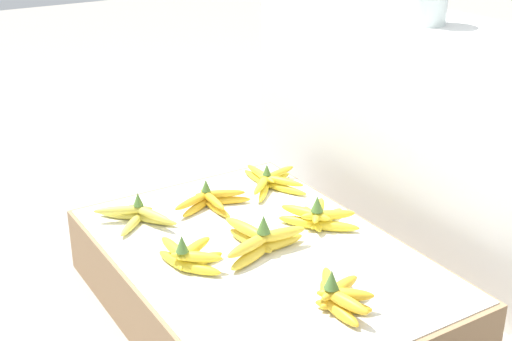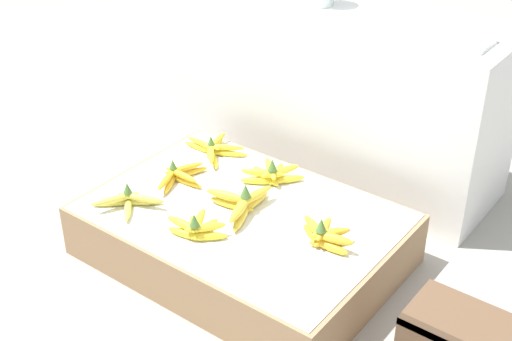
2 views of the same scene
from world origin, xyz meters
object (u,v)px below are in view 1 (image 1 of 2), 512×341
object	(u,v)px
banana_bunch_front_midleft	(189,256)
banana_bunch_middle_midright	(339,296)
banana_bunch_back_left	(270,181)
banana_bunch_middle_left	(211,200)
banana_bunch_middle_midleft	(259,240)
banana_bunch_back_midleft	(318,217)
banana_bunch_front_left	(136,215)

from	to	relation	value
banana_bunch_front_midleft	banana_bunch_middle_midright	size ratio (longest dim) A/B	0.95
banana_bunch_front_midleft	banana_bunch_back_left	bearing A→B (deg)	124.24
banana_bunch_middle_left	banana_bunch_back_left	bearing A→B (deg)	97.60
banana_bunch_middle_midleft	banana_bunch_back_left	size ratio (longest dim) A/B	0.98
banana_bunch_middle_midright	banana_bunch_back_left	bearing A→B (deg)	160.77
banana_bunch_middle_left	banana_bunch_front_midleft	bearing A→B (deg)	-37.89
banana_bunch_front_midleft	banana_bunch_back_midleft	bearing A→B (deg)	90.61
banana_bunch_middle_midleft	banana_bunch_front_midleft	bearing A→B (deg)	-99.20
banana_bunch_middle_left	banana_bunch_back_midleft	world-z (taller)	banana_bunch_back_midleft
banana_bunch_front_midleft	banana_bunch_back_midleft	world-z (taller)	banana_bunch_back_midleft
banana_bunch_middle_midleft	banana_bunch_back_midleft	distance (m)	0.22
banana_bunch_front_left	banana_bunch_back_left	world-z (taller)	banana_bunch_front_left
banana_bunch_front_midleft	banana_bunch_middle_midright	world-z (taller)	banana_bunch_middle_midright
banana_bunch_front_left	banana_bunch_middle_left	world-z (taller)	banana_bunch_front_left
banana_bunch_middle_left	banana_bunch_middle_midright	distance (m)	0.62
banana_bunch_front_left	banana_bunch_middle_midleft	world-z (taller)	banana_bunch_middle_midleft
banana_bunch_front_left	banana_bunch_back_midleft	world-z (taller)	banana_bunch_back_midleft
banana_bunch_middle_midleft	banana_bunch_back_midleft	xyz separation A→B (m)	(-0.04, 0.22, -0.00)
banana_bunch_middle_midright	banana_bunch_back_midleft	xyz separation A→B (m)	(-0.36, 0.20, -0.00)
banana_bunch_front_midleft	banana_bunch_middle_midleft	world-z (taller)	banana_bunch_middle_midleft
banana_bunch_front_midleft	banana_bunch_back_left	xyz separation A→B (m)	(-0.30, 0.44, -0.01)
banana_bunch_front_midleft	banana_bunch_middle_midleft	xyz separation A→B (m)	(0.03, 0.19, 0.01)
banana_bunch_back_left	banana_bunch_back_midleft	distance (m)	0.30
banana_bunch_middle_midleft	banana_bunch_back_left	xyz separation A→B (m)	(-0.33, 0.25, -0.01)
banana_bunch_front_left	banana_bunch_middle_midright	distance (m)	0.69
banana_bunch_middle_left	banana_bunch_middle_midleft	distance (m)	0.30
banana_bunch_front_midleft	banana_bunch_middle_left	size ratio (longest dim) A/B	0.80
banana_bunch_front_midleft	banana_bunch_back_midleft	distance (m)	0.42
banana_bunch_front_midleft	banana_bunch_front_left	bearing A→B (deg)	-176.53
banana_bunch_front_midleft	banana_bunch_middle_midright	distance (m)	0.41
banana_bunch_front_midleft	banana_bunch_middle_left	xyz separation A→B (m)	(-0.27, 0.21, -0.00)
banana_bunch_front_midleft	banana_bunch_middle_left	world-z (taller)	banana_bunch_front_midleft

